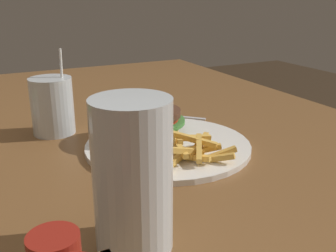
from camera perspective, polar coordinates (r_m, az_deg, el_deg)
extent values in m
cube|color=brown|center=(0.71, -10.33, -5.72)|extent=(1.70, 1.24, 0.03)
cylinder|color=brown|center=(1.71, 0.61, -3.73)|extent=(0.08, 0.08, 0.71)
cylinder|color=white|center=(0.73, 0.00, -2.86)|extent=(0.30, 0.30, 0.01)
ellipsoid|color=tan|center=(0.77, -2.54, -0.37)|extent=(0.13, 0.11, 0.02)
cylinder|color=#428438|center=(0.76, -2.56, 0.71)|extent=(0.14, 0.14, 0.01)
cylinder|color=red|center=(0.76, -2.56, 1.25)|extent=(0.11, 0.11, 0.01)
cylinder|color=#4C2D1E|center=(0.76, -2.57, 1.97)|extent=(0.12, 0.12, 0.01)
ellipsoid|color=tan|center=(0.75, -3.71, 3.36)|extent=(0.13, 0.11, 0.04)
cube|color=gold|center=(0.67, 5.36, -3.38)|extent=(0.03, 0.06, 0.02)
cube|color=gold|center=(0.69, 3.82, -1.72)|extent=(0.03, 0.06, 0.01)
cube|color=gold|center=(0.66, 2.25, -3.72)|extent=(0.01, 0.07, 0.01)
cube|color=gold|center=(0.66, 1.41, -2.83)|extent=(0.08, 0.02, 0.02)
cube|color=gold|center=(0.63, 0.64, -5.36)|extent=(0.05, 0.07, 0.01)
cube|color=gold|center=(0.67, 2.42, -3.54)|extent=(0.06, 0.03, 0.01)
cube|color=gold|center=(0.66, 6.99, -4.30)|extent=(0.03, 0.07, 0.03)
cube|color=gold|center=(0.68, -0.74, -3.22)|extent=(0.06, 0.03, 0.02)
cube|color=gold|center=(0.66, -3.03, -4.31)|extent=(0.02, 0.07, 0.02)
cube|color=gold|center=(0.64, 2.76, -3.62)|extent=(0.03, 0.08, 0.03)
cube|color=gold|center=(0.67, 3.39, -1.86)|extent=(0.07, 0.07, 0.02)
cube|color=gold|center=(0.65, 4.53, -3.20)|extent=(0.07, 0.04, 0.03)
cube|color=gold|center=(0.65, 3.44, -4.51)|extent=(0.06, 0.05, 0.02)
cube|color=gold|center=(0.69, 1.36, -2.10)|extent=(0.07, 0.03, 0.03)
cube|color=gold|center=(0.69, 1.00, -2.07)|extent=(0.06, 0.05, 0.03)
cube|color=gold|center=(0.68, 4.42, -2.80)|extent=(0.06, 0.07, 0.02)
cube|color=gold|center=(0.64, -1.54, -5.20)|extent=(0.04, 0.06, 0.02)
cube|color=gold|center=(0.65, 6.59, -4.74)|extent=(0.06, 0.06, 0.03)
cylinder|color=silver|center=(0.43, -5.13, -7.26)|extent=(0.09, 0.09, 0.17)
cylinder|color=#B26B19|center=(0.44, -5.07, -9.07)|extent=(0.08, 0.08, 0.14)
cylinder|color=silver|center=(0.83, -16.44, 2.81)|extent=(0.08, 0.08, 0.11)
cylinder|color=orange|center=(0.83, -16.39, 2.32)|extent=(0.07, 0.07, 0.10)
cylinder|color=white|center=(0.81, -15.01, 4.80)|extent=(0.03, 0.01, 0.17)
ellipsoid|color=silver|center=(0.92, -2.12, 1.99)|extent=(0.06, 0.06, 0.01)
cube|color=silver|center=(0.90, 2.18, 1.29)|extent=(0.08, 0.08, 0.00)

